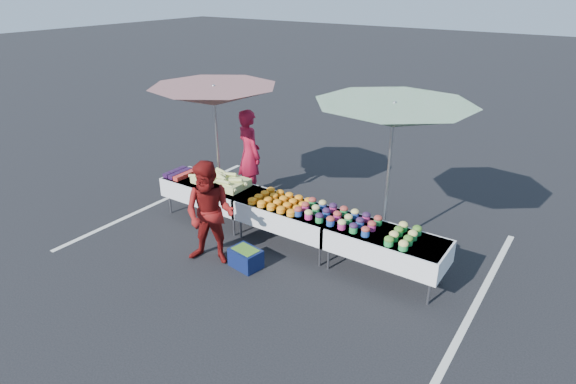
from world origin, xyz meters
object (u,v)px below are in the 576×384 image
Objects in this scene: customer at (210,214)px; storage_bin at (246,258)px; table_left at (210,190)px; vendor at (249,154)px; table_right at (386,244)px; table_center at (288,214)px; umbrella_right at (394,116)px; umbrella_left at (214,97)px.

storage_bin is (0.56, 0.17, -0.70)m from customer.
table_left is at bearing 113.23° from customer.
table_right is at bearing -174.31° from vendor.
customer is at bearing 139.44° from vendor.
table_center is 1.80m from table_right.
customer is (-0.71, -1.15, 0.28)m from table_center.
customer is (1.09, -1.15, 0.28)m from table_left.
table_right is 1.07× the size of customer.
table_center is at bearing 38.10° from customer.
table_center is 0.98× the size of vendor.
table_center is 2.24m from vendor.
table_left is 0.98× the size of vendor.
customer is (-2.51, -1.15, 0.28)m from table_right.
table_right is 0.60× the size of umbrella_right.
table_left is 3.44× the size of storage_bin.
table_right is 2.78m from customer.
customer reaches higher than table_left.
umbrella_right reaches higher than table_center.
table_left is at bearing -166.06° from umbrella_right.
umbrella_left is 5.20× the size of storage_bin.
table_left reaches higher than storage_bin.
table_right is 0.66× the size of umbrella_left.
vendor is at bearing 135.61° from storage_bin.
customer reaches higher than table_right.
customer is 2.54m from umbrella_left.
table_left and table_right have the same top height.
storage_bin is (-1.95, -0.98, -0.42)m from table_right.
table_center is 1.08m from storage_bin.
table_right is 1.96m from umbrella_right.
umbrella_right is at bearing 29.36° from table_center.
customer reaches higher than storage_bin.
vendor is 2.64m from customer.
vendor is (-1.82, 1.25, 0.36)m from table_center.
customer is at bearing -155.39° from table_right.
umbrella_left reaches higher than storage_bin.
table_center is 1.00× the size of table_right.
umbrella_left is at bearing 98.73° from vendor.
vendor reaches higher than storage_bin.
table_center and table_right have the same top height.
table_center is 1.07× the size of customer.
vendor is 3.50× the size of storage_bin.
umbrella_right reaches higher than vendor.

